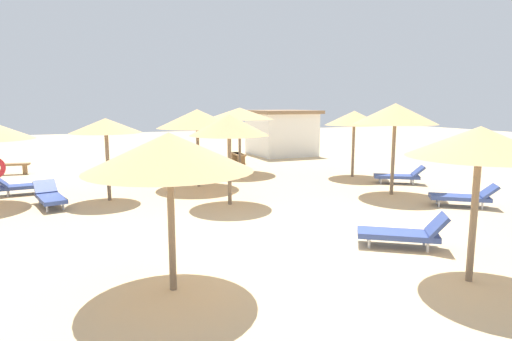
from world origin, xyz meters
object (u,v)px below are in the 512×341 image
Objects in this scene: parasol_0 at (395,114)px; bench_1 at (239,156)px; lounger_1 at (404,233)px; parasol_8 at (240,114)px; lounger_2 at (23,185)px; bench_0 at (11,167)px; parasol_7 at (169,152)px; lounger_4 at (212,169)px; parasol_5 at (106,126)px; lounger_3 at (400,176)px; parasol_1 at (480,143)px; lounger_5 at (50,196)px; beach_cabana at (281,132)px; lounger_0 at (464,196)px; parasol_9 at (229,125)px; parasol_3 at (354,118)px; parasol_4 at (197,119)px; bench_2 at (238,156)px.

bench_1 is at bearing 102.34° from parasol_0.
parasol_8 is at bearing 88.48° from lounger_1.
bench_0 is at bearing 100.84° from lounger_2.
parasol_7 is 1.36× the size of lounger_4.
parasol_5 reaches higher than bench_1.
lounger_3 is (10.26, 6.18, -2.02)m from parasol_7.
lounger_2 is at bearing -79.16° from bench_0.
parasol_1 is at bearing -119.93° from parasol_0.
parasol_1 reaches higher than lounger_5.
beach_cabana reaches higher than lounger_2.
lounger_2 is at bearing 108.31° from parasol_7.
parasol_1 reaches higher than lounger_0.
parasol_9 is 13.46m from beach_cabana.
parasol_1 is 0.98× the size of parasol_9.
parasol_3 is (4.59, 9.96, 0.04)m from parasol_1.
bench_1 is at bearing 115.05° from lounger_3.
parasol_0 reaches higher than lounger_4.
parasol_4 is at bearing 176.21° from parasol_3.
beach_cabana reaches higher than parasol_7.
lounger_4 is (-1.19, 10.48, -0.01)m from lounger_1.
parasol_4 is (-6.70, 0.44, 0.05)m from parasol_3.
parasol_0 is 1.62× the size of lounger_2.
parasol_4 reaches higher than bench_1.
lounger_4 is (3.91, 10.65, -2.03)m from parasol_7.
lounger_5 is (-10.82, 2.68, -2.45)m from parasol_0.
parasol_5 reaches higher than lounger_0.
parasol_3 is 0.93× the size of parasol_8.
parasol_1 is at bearing -124.21° from lounger_3.
lounger_2 reaches higher than bench_1.
parasol_8 is at bearing 9.85° from lounger_2.
parasol_8 is at bearing -20.03° from bench_0.
lounger_0 is at bearing -27.27° from parasol_5.
lounger_1 is (-0.29, -10.93, -2.34)m from parasol_8.
lounger_2 is (-8.57, -1.49, -2.35)m from parasol_8.
parasol_9 is 1.82× the size of bench_0.
parasol_3 reaches higher than parasol_9.
bench_0 and bench_2 have the same top height.
bench_2 is (1.17, 3.38, -2.32)m from parasol_8.
parasol_4 is at bearing 145.04° from parasol_0.
lounger_5 is at bearing 106.88° from parasol_7.
lounger_0 is 0.98× the size of lounger_3.
parasol_7 is 0.98× the size of parasol_9.
parasol_9 is 6.11m from lounger_1.
parasol_7 is 1.42× the size of lounger_3.
lounger_2 is 0.97× the size of lounger_5.
parasol_3 is 3.12m from lounger_3.
parasol_0 is 1.11× the size of parasol_3.
parasol_8 is at bearing 66.43° from parasol_9.
parasol_5 is 9.46m from lounger_1.
lounger_3 reaches higher than lounger_0.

